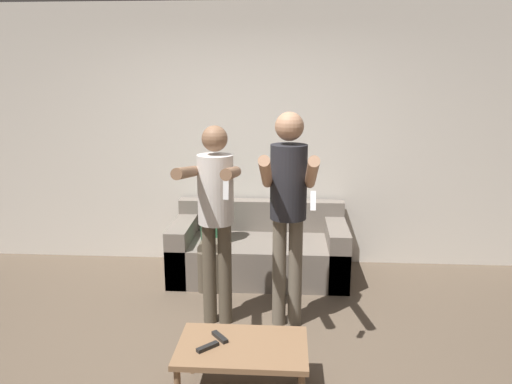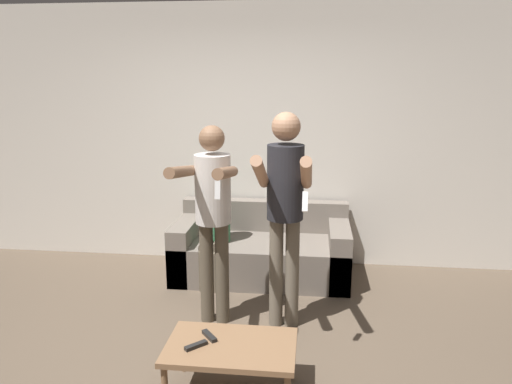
{
  "view_description": "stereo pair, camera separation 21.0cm",
  "coord_description": "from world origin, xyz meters",
  "px_view_note": "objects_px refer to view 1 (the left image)",
  "views": [
    {
      "loc": [
        0.43,
        -2.96,
        1.98
      ],
      "look_at": [
        0.16,
        1.25,
        0.99
      ],
      "focal_mm": 35.0,
      "sensor_mm": 36.0,
      "label": 1
    },
    {
      "loc": [
        0.64,
        -2.94,
        1.98
      ],
      "look_at": [
        0.16,
        1.25,
        0.99
      ],
      "focal_mm": 35.0,
      "sensor_mm": 36.0,
      "label": 2
    }
  ],
  "objects_px": {
    "coffee_table": "(242,351)",
    "remote_far": "(220,337)",
    "person_standing_left": "(215,206)",
    "remote_near": "(208,347)",
    "person_standing_right": "(288,198)",
    "couch": "(259,251)",
    "person_seated": "(213,224)"
  },
  "relations": [
    {
      "from": "coffee_table",
      "to": "remote_far",
      "type": "relative_size",
      "value": 5.78
    },
    {
      "from": "remote_far",
      "to": "person_standing_left",
      "type": "bearing_deg",
      "value": 99.43
    },
    {
      "from": "remote_far",
      "to": "remote_near",
      "type": "bearing_deg",
      "value": -115.02
    },
    {
      "from": "person_standing_left",
      "to": "coffee_table",
      "type": "bearing_deg",
      "value": -72.41
    },
    {
      "from": "remote_near",
      "to": "coffee_table",
      "type": "bearing_deg",
      "value": 15.59
    },
    {
      "from": "person_standing_left",
      "to": "person_standing_right",
      "type": "height_order",
      "value": "person_standing_right"
    },
    {
      "from": "couch",
      "to": "person_standing_left",
      "type": "relative_size",
      "value": 1.07
    },
    {
      "from": "couch",
      "to": "coffee_table",
      "type": "height_order",
      "value": "couch"
    },
    {
      "from": "coffee_table",
      "to": "remote_far",
      "type": "xyz_separation_m",
      "value": [
        -0.15,
        0.07,
        0.05
      ]
    },
    {
      "from": "person_standing_left",
      "to": "coffee_table",
      "type": "relative_size",
      "value": 1.99
    },
    {
      "from": "person_standing_left",
      "to": "couch",
      "type": "bearing_deg",
      "value": 74.86
    },
    {
      "from": "couch",
      "to": "person_standing_left",
      "type": "height_order",
      "value": "person_standing_left"
    },
    {
      "from": "person_standing_left",
      "to": "person_seated",
      "type": "height_order",
      "value": "person_standing_left"
    },
    {
      "from": "person_standing_left",
      "to": "remote_near",
      "type": "xyz_separation_m",
      "value": [
        0.08,
        -0.98,
        -0.64
      ]
    },
    {
      "from": "remote_near",
      "to": "person_seated",
      "type": "bearing_deg",
      "value": 97.42
    },
    {
      "from": "couch",
      "to": "person_standing_right",
      "type": "height_order",
      "value": "person_standing_right"
    },
    {
      "from": "person_standing_right",
      "to": "person_seated",
      "type": "relative_size",
      "value": 1.56
    },
    {
      "from": "remote_near",
      "to": "person_standing_right",
      "type": "bearing_deg",
      "value": 63.96
    },
    {
      "from": "coffee_table",
      "to": "remote_far",
      "type": "height_order",
      "value": "remote_far"
    },
    {
      "from": "couch",
      "to": "person_standing_right",
      "type": "bearing_deg",
      "value": -74.76
    },
    {
      "from": "coffee_table",
      "to": "remote_far",
      "type": "bearing_deg",
      "value": 156.22
    },
    {
      "from": "coffee_table",
      "to": "remote_near",
      "type": "distance_m",
      "value": 0.22
    },
    {
      "from": "remote_near",
      "to": "person_standing_left",
      "type": "bearing_deg",
      "value": 94.9
    },
    {
      "from": "person_standing_right",
      "to": "person_standing_left",
      "type": "bearing_deg",
      "value": -179.43
    },
    {
      "from": "person_seated",
      "to": "remote_near",
      "type": "relative_size",
      "value": 8.34
    },
    {
      "from": "couch",
      "to": "coffee_table",
      "type": "distance_m",
      "value": 1.96
    },
    {
      "from": "person_seated",
      "to": "remote_far",
      "type": "relative_size",
      "value": 7.89
    },
    {
      "from": "person_standing_left",
      "to": "remote_near",
      "type": "relative_size",
      "value": 12.18
    },
    {
      "from": "remote_far",
      "to": "person_standing_right",
      "type": "bearing_deg",
      "value": 63.81
    },
    {
      "from": "person_standing_left",
      "to": "person_standing_right",
      "type": "distance_m",
      "value": 0.57
    },
    {
      "from": "person_standing_left",
      "to": "person_standing_right",
      "type": "xyz_separation_m",
      "value": [
        0.56,
        0.01,
        0.06
      ]
    },
    {
      "from": "person_seated",
      "to": "remote_near",
      "type": "bearing_deg",
      "value": -82.58
    }
  ]
}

